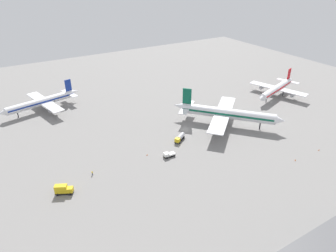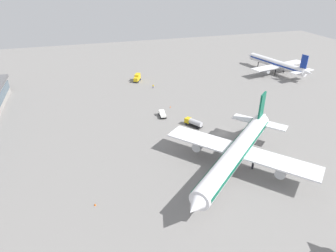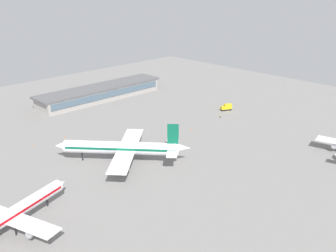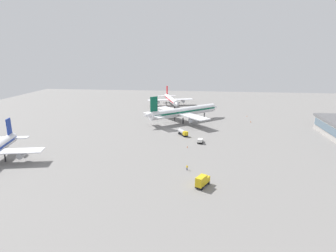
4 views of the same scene
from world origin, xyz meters
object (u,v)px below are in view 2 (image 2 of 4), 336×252
at_px(airplane_at_gate, 277,64).
at_px(fuel_truck, 193,122).
at_px(pushback_tractor, 162,114).
at_px(airplane_distant, 237,152).
at_px(catering_truck, 137,78).
at_px(safety_cone_far_side, 95,204).
at_px(ground_crew_worker, 153,86).
at_px(safety_cone_near_gate, 170,107).

bearing_deg(airplane_at_gate, fuel_truck, 111.99).
height_order(airplane_at_gate, pushback_tractor, airplane_at_gate).
height_order(airplane_at_gate, fuel_truck, airplane_at_gate).
bearing_deg(airplane_distant, catering_truck, -123.16).
bearing_deg(pushback_tractor, safety_cone_far_side, 149.41).
bearing_deg(fuel_truck, pushback_tractor, 5.50).
bearing_deg(pushback_tractor, ground_crew_worker, -4.10).
bearing_deg(airplane_at_gate, ground_crew_worker, 80.25).
bearing_deg(airplane_at_gate, safety_cone_near_gate, 98.97).
height_order(airplane_distant, safety_cone_far_side, airplane_distant).
height_order(airplane_distant, safety_cone_near_gate, airplane_distant).
bearing_deg(safety_cone_far_side, safety_cone_near_gate, 145.36).
height_order(catering_truck, fuel_truck, catering_truck).
bearing_deg(ground_crew_worker, catering_truck, -132.85).
height_order(fuel_truck, ground_crew_worker, fuel_truck).
distance_m(catering_truck, fuel_truck, 50.51).
distance_m(pushback_tractor, safety_cone_near_gate, 8.36).
xyz_separation_m(catering_truck, fuel_truck, (49.73, 8.86, -0.31)).
relative_size(airplane_at_gate, pushback_tractor, 8.92).
distance_m(airplane_distant, safety_cone_far_side, 36.74).
bearing_deg(pushback_tractor, catering_truck, 5.03).
xyz_separation_m(catering_truck, safety_cone_far_side, (78.68, -25.64, -1.40)).
bearing_deg(airplane_distant, airplane_at_gate, -172.11).
relative_size(airplane_distant, catering_truck, 6.99).
bearing_deg(catering_truck, safety_cone_far_side, 9.11).
bearing_deg(ground_crew_worker, airplane_distant, 28.43).
xyz_separation_m(fuel_truck, ground_crew_worker, (-38.72, -4.01, -0.54)).
bearing_deg(pushback_tractor, safety_cone_near_gate, -33.23).
bearing_deg(safety_cone_near_gate, catering_truck, -169.76).
distance_m(fuel_truck, safety_cone_near_gate, 17.05).
bearing_deg(safety_cone_far_side, ground_crew_worker, 155.75).
relative_size(pushback_tractor, ground_crew_worker, 2.70).
bearing_deg(ground_crew_worker, fuel_truck, 29.26).
relative_size(airplane_distant, safety_cone_far_side, 68.14).
relative_size(airplane_distant, ground_crew_worker, 24.48).
bearing_deg(catering_truck, safety_cone_near_gate, 37.40).
distance_m(catering_truck, safety_cone_near_gate, 33.53).
distance_m(safety_cone_near_gate, safety_cone_far_side, 55.57).
xyz_separation_m(fuel_truck, safety_cone_near_gate, (-16.76, -2.91, -1.09)).
relative_size(ground_crew_worker, safety_cone_far_side, 2.78).
height_order(fuel_truck, safety_cone_near_gate, fuel_truck).
relative_size(airplane_distant, safety_cone_near_gate, 68.14).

